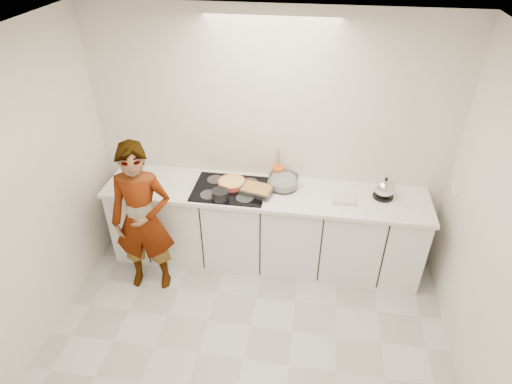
# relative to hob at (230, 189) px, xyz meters

# --- Properties ---
(floor) EXTENTS (3.60, 3.20, 0.00)m
(floor) POSITION_rel_hob_xyz_m (0.35, -1.26, -0.92)
(floor) COLOR silver
(floor) RESTS_ON ground
(ceiling) EXTENTS (3.60, 3.20, 0.00)m
(ceiling) POSITION_rel_hob_xyz_m (0.35, -1.26, 1.68)
(ceiling) COLOR white
(ceiling) RESTS_ON wall_back
(wall_back) EXTENTS (3.60, 0.00, 2.60)m
(wall_back) POSITION_rel_hob_xyz_m (0.35, 0.34, 0.38)
(wall_back) COLOR beige
(wall_back) RESTS_ON ground
(wall_left) EXTENTS (0.00, 3.20, 2.60)m
(wall_left) POSITION_rel_hob_xyz_m (-1.45, -1.26, 0.38)
(wall_left) COLOR beige
(wall_left) RESTS_ON ground
(wall_right) EXTENTS (0.02, 3.20, 2.60)m
(wall_right) POSITION_rel_hob_xyz_m (2.15, -1.24, 0.38)
(wall_right) COLOR beige
(wall_right) RESTS_ON ground
(base_cabinets) EXTENTS (3.20, 0.58, 0.87)m
(base_cabinets) POSITION_rel_hob_xyz_m (0.35, 0.02, -0.48)
(base_cabinets) COLOR white
(base_cabinets) RESTS_ON floor
(countertop) EXTENTS (3.24, 0.64, 0.04)m
(countertop) POSITION_rel_hob_xyz_m (0.35, 0.02, -0.03)
(countertop) COLOR white
(countertop) RESTS_ON base_cabinets
(hob) EXTENTS (0.72, 0.54, 0.01)m
(hob) POSITION_rel_hob_xyz_m (0.00, 0.00, 0.00)
(hob) COLOR black
(hob) RESTS_ON countertop
(tart_dish) EXTENTS (0.32, 0.32, 0.05)m
(tart_dish) POSITION_rel_hob_xyz_m (0.01, 0.07, 0.03)
(tart_dish) COLOR #D04532
(tart_dish) RESTS_ON hob
(saucepan) EXTENTS (0.22, 0.22, 0.16)m
(saucepan) POSITION_rel_hob_xyz_m (-0.05, -0.19, 0.05)
(saucepan) COLOR black
(saucepan) RESTS_ON hob
(baking_dish) EXTENTS (0.35, 0.29, 0.06)m
(baking_dish) POSITION_rel_hob_xyz_m (0.28, -0.03, 0.04)
(baking_dish) COLOR silver
(baking_dish) RESTS_ON hob
(mixing_bowl) EXTENTS (0.30, 0.30, 0.14)m
(mixing_bowl) POSITION_rel_hob_xyz_m (0.53, 0.12, 0.06)
(mixing_bowl) COLOR silver
(mixing_bowl) RESTS_ON countertop
(tea_towel) EXTENTS (0.23, 0.17, 0.04)m
(tea_towel) POSITION_rel_hob_xyz_m (1.12, -0.03, 0.01)
(tea_towel) COLOR white
(tea_towel) RESTS_ON countertop
(kettle) EXTENTS (0.24, 0.24, 0.23)m
(kettle) POSITION_rel_hob_xyz_m (1.51, 0.09, 0.09)
(kettle) COLOR black
(kettle) RESTS_ON countertop
(utensil_crock) EXTENTS (0.16, 0.16, 0.15)m
(utensil_crock) POSITION_rel_hob_xyz_m (0.46, 0.26, 0.07)
(utensil_crock) COLOR #F35516
(utensil_crock) RESTS_ON countertop
(cook) EXTENTS (0.63, 0.46, 1.61)m
(cook) POSITION_rel_hob_xyz_m (-0.75, -0.48, -0.11)
(cook) COLOR white
(cook) RESTS_ON floor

